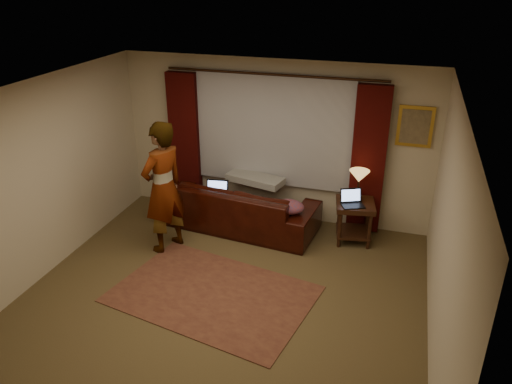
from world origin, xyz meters
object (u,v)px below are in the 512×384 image
at_px(sofa, 239,199).
at_px(laptop_table, 353,199).
at_px(end_table, 354,222).
at_px(laptop_sofa, 216,191).
at_px(tiffany_lamp, 358,185).
at_px(person, 163,188).

xyz_separation_m(sofa, laptop_table, (1.77, -0.04, 0.26)).
height_order(sofa, end_table, sofa).
distance_m(laptop_sofa, tiffany_lamp, 2.20).
height_order(laptop_sofa, end_table, laptop_sofa).
bearing_deg(end_table, laptop_sofa, -175.32).
relative_size(laptop_sofa, end_table, 0.59).
xyz_separation_m(laptop_sofa, end_table, (2.16, 0.18, -0.30)).
relative_size(end_table, person, 0.33).
bearing_deg(laptop_table, laptop_sofa, 156.79).
relative_size(sofa, laptop_sofa, 6.46).
distance_m(laptop_sofa, end_table, 2.19).
height_order(end_table, laptop_table, laptop_table).
xyz_separation_m(sofa, end_table, (1.80, 0.08, -0.17)).
relative_size(laptop_sofa, tiffany_lamp, 0.80).
relative_size(laptop_sofa, laptop_table, 1.10).
relative_size(sofa, end_table, 3.82).
bearing_deg(end_table, tiffany_lamp, 84.94).
relative_size(sofa, person, 1.26).
height_order(laptop_sofa, tiffany_lamp, tiffany_lamp).
bearing_deg(sofa, laptop_table, -175.25).
height_order(end_table, person, person).
height_order(laptop_sofa, person, person).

